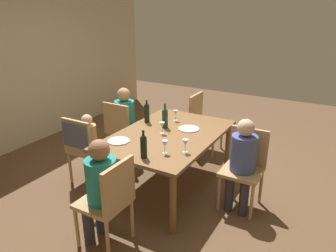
# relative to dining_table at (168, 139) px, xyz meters

# --- Properties ---
(ground_plane) EXTENTS (10.00, 10.00, 0.00)m
(ground_plane) POSITION_rel_dining_table_xyz_m (0.00, 0.00, -0.66)
(ground_plane) COLOR brown
(rear_room_partition) EXTENTS (6.40, 0.12, 2.70)m
(rear_room_partition) POSITION_rel_dining_table_xyz_m (0.00, 2.79, 0.69)
(rear_room_partition) COLOR beige
(rear_room_partition) RESTS_ON ground_plane
(dining_table) EXTENTS (1.74, 1.17, 0.73)m
(dining_table) POSITION_rel_dining_table_xyz_m (0.00, 0.00, 0.00)
(dining_table) COLOR brown
(dining_table) RESTS_ON ground_plane
(chair_left_end) EXTENTS (0.44, 0.44, 0.92)m
(chair_left_end) POSITION_rel_dining_table_xyz_m (-1.25, -0.09, -0.13)
(chair_left_end) COLOR tan
(chair_left_end) RESTS_ON ground_plane
(chair_far_right) EXTENTS (0.44, 0.44, 0.92)m
(chair_far_right) POSITION_rel_dining_table_xyz_m (0.30, 0.97, -0.13)
(chair_far_right) COLOR tan
(chair_far_right) RESTS_ON ground_plane
(chair_near) EXTENTS (0.44, 0.44, 0.92)m
(chair_near) POSITION_rel_dining_table_xyz_m (0.09, -0.97, -0.13)
(chair_near) COLOR tan
(chair_near) RESTS_ON ground_plane
(chair_far_left) EXTENTS (0.46, 0.44, 0.92)m
(chair_far_left) POSITION_rel_dining_table_xyz_m (-0.52, 0.97, -0.07)
(chair_far_left) COLOR tan
(chair_far_left) RESTS_ON ground_plane
(chair_right_end) EXTENTS (0.44, 0.44, 0.92)m
(chair_right_end) POSITION_rel_dining_table_xyz_m (1.25, 0.09, -0.13)
(chair_right_end) COLOR tan
(chair_right_end) RESTS_ON ground_plane
(person_woman_host) EXTENTS (0.29, 0.34, 1.11)m
(person_woman_host) POSITION_rel_dining_table_xyz_m (-1.25, 0.03, -0.02)
(person_woman_host) COLOR #33333D
(person_woman_host) RESTS_ON ground_plane
(person_man_bearded) EXTENTS (0.34, 0.30, 1.11)m
(person_man_bearded) POSITION_rel_dining_table_xyz_m (0.42, 0.97, -0.01)
(person_man_bearded) COLOR #33333D
(person_man_bearded) RESTS_ON ground_plane
(person_man_guest) EXTENTS (0.33, 0.29, 1.09)m
(person_man_guest) POSITION_rel_dining_table_xyz_m (-0.03, -0.97, -0.03)
(person_man_guest) COLOR #33333D
(person_man_guest) RESTS_ON ground_plane
(person_child_small) EXTENTS (0.25, 0.22, 0.94)m
(person_child_small) POSITION_rel_dining_table_xyz_m (-0.37, 0.97, -0.10)
(person_child_small) COLOR #33333D
(person_child_small) RESTS_ON ground_plane
(wine_bottle_tall_green) EXTENTS (0.07, 0.07, 0.31)m
(wine_bottle_tall_green) POSITION_rel_dining_table_xyz_m (0.22, 0.45, 0.22)
(wine_bottle_tall_green) COLOR black
(wine_bottle_tall_green) RESTS_ON dining_table
(wine_bottle_dark_red) EXTENTS (0.07, 0.07, 0.30)m
(wine_bottle_dark_red) POSITION_rel_dining_table_xyz_m (-0.71, -0.11, 0.21)
(wine_bottle_dark_red) COLOR black
(wine_bottle_dark_red) RESTS_ON dining_table
(wine_bottle_short_olive) EXTENTS (0.08, 0.08, 0.32)m
(wine_bottle_short_olive) POSITION_rel_dining_table_xyz_m (0.16, 0.14, 0.21)
(wine_bottle_short_olive) COLOR #19381E
(wine_bottle_short_olive) RESTS_ON dining_table
(wine_glass_near_left) EXTENTS (0.07, 0.07, 0.15)m
(wine_glass_near_left) POSITION_rel_dining_table_xyz_m (-0.03, 0.06, 0.18)
(wine_glass_near_left) COLOR silver
(wine_glass_near_left) RESTS_ON dining_table
(wine_glass_centre) EXTENTS (0.07, 0.07, 0.15)m
(wine_glass_centre) POSITION_rel_dining_table_xyz_m (-0.38, -0.43, 0.18)
(wine_glass_centre) COLOR silver
(wine_glass_centre) RESTS_ON dining_table
(wine_glass_near_right) EXTENTS (0.07, 0.07, 0.15)m
(wine_glass_near_right) POSITION_rel_dining_table_xyz_m (-0.51, -0.25, 0.18)
(wine_glass_near_right) COLOR silver
(wine_glass_near_right) RESTS_ON dining_table
(wine_glass_far) EXTENTS (0.07, 0.07, 0.15)m
(wine_glass_far) POSITION_rel_dining_table_xyz_m (0.47, 0.15, 0.18)
(wine_glass_far) COLOR silver
(wine_glass_far) RESTS_ON dining_table
(dinner_plate_host) EXTENTS (0.26, 0.26, 0.01)m
(dinner_plate_host) POSITION_rel_dining_table_xyz_m (-0.50, 0.38, 0.08)
(dinner_plate_host) COLOR white
(dinner_plate_host) RESTS_ON dining_table
(dinner_plate_guest_left) EXTENTS (0.27, 0.27, 0.01)m
(dinner_plate_guest_left) POSITION_rel_dining_table_xyz_m (0.26, -0.16, 0.08)
(dinner_plate_guest_left) COLOR silver
(dinner_plate_guest_left) RESTS_ON dining_table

